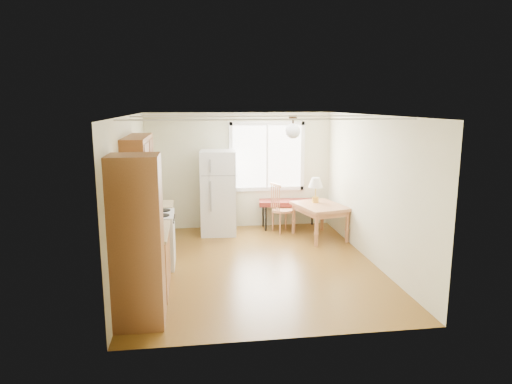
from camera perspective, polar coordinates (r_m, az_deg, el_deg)
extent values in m
cube|color=#563611|center=(7.82, -0.06, -9.07)|extent=(4.60, 5.60, 0.12)
cube|color=white|center=(7.35, -0.06, 9.57)|extent=(4.60, 5.60, 0.12)
cube|color=beige|center=(9.93, -2.06, 2.70)|extent=(4.60, 0.10, 2.50)
cube|color=beige|center=(5.09, 3.86, -5.40)|extent=(4.60, 0.10, 2.50)
cube|color=beige|center=(7.48, -15.41, -0.45)|extent=(0.10, 5.60, 2.50)
cube|color=beige|center=(8.00, 14.27, 0.34)|extent=(0.10, 5.60, 2.50)
cube|color=brown|center=(5.71, -14.62, -6.01)|extent=(0.60, 0.60, 2.10)
cube|color=brown|center=(6.84, -13.44, -8.54)|extent=(0.60, 1.10, 0.86)
cube|color=tan|center=(6.71, -13.52, -4.91)|extent=(0.62, 1.14, 0.04)
cube|color=silver|center=(7.83, -12.56, -5.85)|extent=(0.65, 0.76, 0.90)
cube|color=brown|center=(8.55, -12.35, -4.53)|extent=(0.60, 0.60, 0.86)
cube|color=brown|center=(7.22, -14.50, 4.02)|extent=(0.33, 1.60, 0.70)
cube|color=white|center=(9.96, 1.39, 4.46)|extent=(1.50, 0.02, 1.35)
cylinder|color=#2E2014|center=(7.87, 4.65, 9.34)|extent=(0.14, 0.14, 0.06)
cylinder|color=#2E2014|center=(7.87, 4.64, 8.61)|extent=(0.03, 0.03, 0.16)
sphere|color=white|center=(7.88, 4.63, 7.59)|extent=(0.26, 0.26, 0.26)
cube|color=silver|center=(9.47, -4.70, -0.07)|extent=(0.78, 0.78, 1.74)
cube|color=gray|center=(9.05, -4.61, 2.05)|extent=(0.72, 0.02, 0.02)
cube|color=gray|center=(9.06, -5.71, 0.53)|extent=(0.03, 0.03, 1.04)
cube|color=maroon|center=(9.95, 4.25, -1.33)|extent=(1.39, 0.67, 0.10)
cylinder|color=black|center=(9.74, 1.23, -3.43)|extent=(0.04, 0.04, 0.51)
cylinder|color=black|center=(9.97, 7.60, -3.18)|extent=(0.04, 0.04, 0.51)
cylinder|color=black|center=(10.10, 0.89, -2.91)|extent=(0.04, 0.04, 0.51)
cylinder|color=black|center=(10.32, 7.04, -2.68)|extent=(0.04, 0.04, 0.51)
cube|color=#A66740|center=(9.24, 8.00, -1.77)|extent=(1.07, 1.27, 0.06)
cube|color=#A66740|center=(9.26, 7.99, -2.25)|extent=(0.95, 1.15, 0.10)
cylinder|color=#A66740|center=(8.75, 7.56, -4.80)|extent=(0.07, 0.07, 0.63)
cylinder|color=#A66740|center=(9.10, 11.34, -4.30)|extent=(0.07, 0.07, 0.63)
cylinder|color=#A66740|center=(9.57, 4.72, -3.37)|extent=(0.07, 0.07, 0.63)
cylinder|color=#A66740|center=(9.89, 8.28, -2.97)|extent=(0.07, 0.07, 0.63)
cylinder|color=#A66740|center=(9.62, 3.40, -2.30)|extent=(0.46, 0.46, 0.05)
cylinder|color=#A66740|center=(9.47, 3.03, -3.99)|extent=(0.04, 0.04, 0.47)
cylinder|color=#A66740|center=(9.62, 4.67, -3.76)|extent=(0.04, 0.04, 0.47)
cylinder|color=#A66740|center=(9.74, 2.12, -3.56)|extent=(0.04, 0.04, 0.47)
cylinder|color=#A66740|center=(9.89, 3.73, -3.35)|extent=(0.04, 0.04, 0.47)
cylinder|color=gold|center=(9.41, 7.42, -0.96)|extent=(0.14, 0.14, 0.12)
cylinder|color=gold|center=(9.37, 7.44, -0.01)|extent=(0.02, 0.02, 0.20)
cone|color=white|center=(9.34, 7.47, 1.19)|extent=(0.30, 0.30, 0.20)
cube|color=black|center=(6.65, -13.84, -4.53)|extent=(0.23, 0.25, 0.08)
cube|color=black|center=(6.52, -13.99, -3.24)|extent=(0.19, 0.10, 0.28)
cylinder|color=black|center=(6.67, -13.84, -3.61)|extent=(0.14, 0.14, 0.12)
cylinder|color=red|center=(6.83, -14.43, -3.68)|extent=(0.13, 0.13, 0.19)
sphere|color=red|center=(6.80, -14.48, -2.65)|extent=(0.07, 0.07, 0.07)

